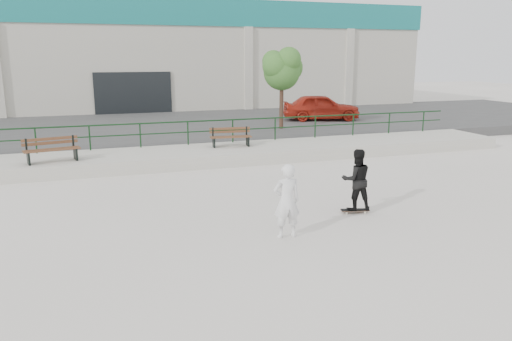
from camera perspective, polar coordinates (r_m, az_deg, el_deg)
name	(u,v)px	position (r m, az deg, el deg)	size (l,w,h in m)	color
ground	(240,247)	(11.41, -1.87, -8.79)	(120.00, 120.00, 0.00)	beige
ledge	(170,158)	(20.28, -9.78, 1.46)	(30.00, 3.00, 0.50)	#B2AFA2
parking_strip	(145,129)	(28.59, -12.55, 4.66)	(60.00, 14.00, 0.50)	#3C3C3C
railing	(164,129)	(21.38, -10.44, 4.73)	(28.00, 0.06, 1.03)	#143819
commercial_building	(122,51)	(42.25, -15.09, 13.01)	(44.20, 16.33, 8.00)	beige
bench_left	(52,150)	(19.36, -22.32, 2.20)	(1.99, 0.94, 0.88)	#4C351A
bench_right	(231,137)	(21.05, -2.92, 3.84)	(1.78, 0.68, 0.80)	#4C351A
tree	(282,68)	(26.16, 3.02, 11.64)	(2.35, 2.09, 4.18)	#4B3225
red_car	(321,107)	(30.03, 7.46, 7.20)	(1.82, 4.51, 1.54)	#AF2415
skateboard	(355,210)	(14.07, 11.25, -4.47)	(0.81, 0.38, 0.09)	black
standing_skater	(356,180)	(13.83, 11.41, -1.04)	(0.82, 0.64, 1.69)	black
seated_skater	(287,201)	(11.77, 3.53, -3.50)	(0.65, 0.43, 1.79)	white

